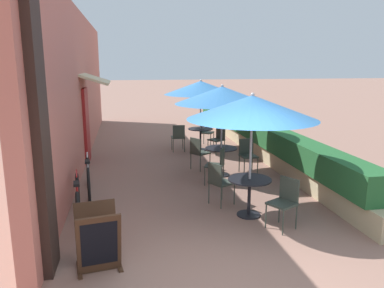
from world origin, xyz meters
TOP-DOWN VIEW (x-y plane):
  - ground_plane at (0.00, 0.00)m, footprint 120.00×120.00m
  - cafe_facade_wall at (-2.54, 7.06)m, footprint 0.98×14.39m
  - planter_hedge at (2.75, 7.09)m, footprint 0.60×13.39m
  - patio_table_near at (0.89, 1.89)m, footprint 0.79×0.79m
  - patio_umbrella_near at (0.89, 1.89)m, footprint 2.31×2.31m
  - cafe_chair_near_left at (0.47, 2.50)m, footprint 0.54×0.54m
  - cafe_chair_near_right at (1.31, 1.29)m, footprint 0.54×0.54m
  - patio_table_mid at (1.03, 4.47)m, footprint 0.79×0.79m
  - patio_umbrella_mid at (1.03, 4.47)m, footprint 2.31×2.31m
  - cafe_chair_mid_left at (0.56, 5.04)m, footprint 0.55×0.55m
  - cafe_chair_mid_right at (0.76, 3.78)m, footprint 0.54×0.54m
  - cafe_chair_mid_back at (1.76, 4.58)m, footprint 0.42×0.42m
  - patio_table_far at (1.08, 7.31)m, footprint 0.79×0.79m
  - patio_umbrella_far at (1.08, 7.31)m, footprint 2.31×2.31m
  - cafe_chair_far_left at (1.38, 7.99)m, footprint 0.55×0.55m
  - cafe_chair_far_right at (0.34, 7.23)m, footprint 0.40×0.40m
  - cafe_chair_far_back at (1.51, 6.71)m, footprint 0.55×0.55m
  - coffee_cup_far at (1.18, 7.34)m, footprint 0.07×0.07m
  - bicycle_leaning at (-2.20, 2.29)m, footprint 0.27×1.81m
  - bicycle_second at (-2.13, 3.65)m, footprint 0.24×1.84m
  - menu_board at (-1.74, 0.52)m, footprint 0.67×0.71m

SIDE VIEW (x-z plane):
  - ground_plane at x=0.00m, z-range 0.00..0.00m
  - bicycle_leaning at x=-2.20m, z-range -0.03..0.76m
  - bicycle_second at x=-2.13m, z-range -0.03..0.79m
  - menu_board at x=-1.74m, z-range -0.01..0.87m
  - cafe_chair_near_left at x=0.47m, z-range 0.08..0.95m
  - cafe_chair_near_right at x=1.31m, z-range 0.08..0.95m
  - cafe_chair_mid_left at x=0.56m, z-range 0.08..0.95m
  - cafe_chair_mid_right at x=0.76m, z-range 0.08..0.95m
  - cafe_chair_mid_back at x=1.76m, z-range 0.08..0.95m
  - cafe_chair_far_left at x=1.38m, z-range 0.08..0.95m
  - cafe_chair_far_right at x=0.34m, z-range 0.08..0.95m
  - cafe_chair_far_back at x=1.51m, z-range 0.08..0.95m
  - patio_table_near at x=0.89m, z-range 0.17..0.88m
  - patio_table_mid at x=1.03m, z-range 0.17..0.88m
  - patio_table_far at x=1.08m, z-range 0.17..0.88m
  - planter_hedge at x=2.75m, z-range 0.03..1.04m
  - coffee_cup_far at x=1.18m, z-range 0.71..0.80m
  - patio_umbrella_near at x=0.89m, z-range 0.88..3.15m
  - patio_umbrella_mid at x=1.03m, z-range 0.88..3.15m
  - patio_umbrella_far at x=1.08m, z-range 0.88..3.15m
  - cafe_facade_wall at x=-2.54m, z-range -0.01..4.19m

